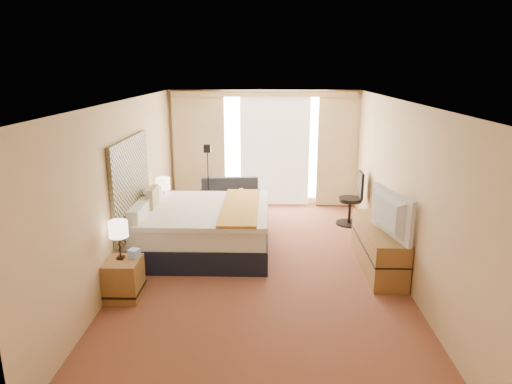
{
  "coord_description": "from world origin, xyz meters",
  "views": [
    {
      "loc": [
        0.08,
        -6.71,
        3.07
      ],
      "look_at": [
        -0.1,
        0.4,
        1.13
      ],
      "focal_mm": 32.0,
      "sensor_mm": 36.0,
      "label": 1
    }
  ],
  "objects_px": {
    "desk_chair": "(353,201)",
    "nightstand_right": "(164,220)",
    "bed": "(200,228)",
    "floor_lamp": "(208,166)",
    "lamp_left": "(118,230)",
    "television": "(384,214)",
    "loveseat": "(231,205)",
    "media_dresser": "(378,247)",
    "nightstand_left": "(124,279)",
    "lamp_right": "(163,184)"
  },
  "relations": [
    {
      "from": "desk_chair",
      "to": "nightstand_right",
      "type": "bearing_deg",
      "value": -168.71
    },
    {
      "from": "bed",
      "to": "floor_lamp",
      "type": "relative_size",
      "value": 1.49
    },
    {
      "from": "lamp_left",
      "to": "television",
      "type": "height_order",
      "value": "television"
    },
    {
      "from": "nightstand_right",
      "to": "loveseat",
      "type": "relative_size",
      "value": 0.4
    },
    {
      "from": "media_dresser",
      "to": "bed",
      "type": "height_order",
      "value": "bed"
    },
    {
      "from": "bed",
      "to": "television",
      "type": "height_order",
      "value": "television"
    },
    {
      "from": "nightstand_left",
      "to": "lamp_right",
      "type": "xyz_separation_m",
      "value": [
        0.02,
        2.51,
        0.7
      ]
    },
    {
      "from": "media_dresser",
      "to": "floor_lamp",
      "type": "xyz_separation_m",
      "value": [
        -2.98,
        2.53,
        0.74
      ]
    },
    {
      "from": "nightstand_right",
      "to": "floor_lamp",
      "type": "bearing_deg",
      "value": 56.3
    },
    {
      "from": "nightstand_left",
      "to": "floor_lamp",
      "type": "relative_size",
      "value": 0.36
    },
    {
      "from": "bed",
      "to": "desk_chair",
      "type": "bearing_deg",
      "value": 26.55
    },
    {
      "from": "media_dresser",
      "to": "floor_lamp",
      "type": "bearing_deg",
      "value": 139.67
    },
    {
      "from": "floor_lamp",
      "to": "lamp_left",
      "type": "relative_size",
      "value": 2.85
    },
    {
      "from": "media_dresser",
      "to": "television",
      "type": "bearing_deg",
      "value": -97.31
    },
    {
      "from": "media_dresser",
      "to": "television",
      "type": "height_order",
      "value": "television"
    },
    {
      "from": "bed",
      "to": "lamp_left",
      "type": "distance_m",
      "value": 1.95
    },
    {
      "from": "nightstand_left",
      "to": "media_dresser",
      "type": "relative_size",
      "value": 0.31
    },
    {
      "from": "media_dresser",
      "to": "lamp_left",
      "type": "distance_m",
      "value": 3.92
    },
    {
      "from": "nightstand_right",
      "to": "bed",
      "type": "distance_m",
      "value": 1.13
    },
    {
      "from": "desk_chair",
      "to": "television",
      "type": "distance_m",
      "value": 2.55
    },
    {
      "from": "nightstand_left",
      "to": "nightstand_right",
      "type": "bearing_deg",
      "value": 90.0
    },
    {
      "from": "media_dresser",
      "to": "bed",
      "type": "distance_m",
      "value": 2.97
    },
    {
      "from": "lamp_left",
      "to": "lamp_right",
      "type": "distance_m",
      "value": 2.46
    },
    {
      "from": "lamp_right",
      "to": "nightstand_left",
      "type": "bearing_deg",
      "value": -90.34
    },
    {
      "from": "nightstand_left",
      "to": "bed",
      "type": "distance_m",
      "value": 1.9
    },
    {
      "from": "bed",
      "to": "lamp_left",
      "type": "relative_size",
      "value": 4.25
    },
    {
      "from": "media_dresser",
      "to": "television",
      "type": "distance_m",
      "value": 0.79
    },
    {
      "from": "media_dresser",
      "to": "lamp_right",
      "type": "distance_m",
      "value": 4.01
    },
    {
      "from": "nightstand_left",
      "to": "television",
      "type": "relative_size",
      "value": 0.48
    },
    {
      "from": "nightstand_left",
      "to": "desk_chair",
      "type": "bearing_deg",
      "value": 40.57
    },
    {
      "from": "loveseat",
      "to": "lamp_left",
      "type": "relative_size",
      "value": 2.52
    },
    {
      "from": "floor_lamp",
      "to": "lamp_left",
      "type": "bearing_deg",
      "value": -102.12
    },
    {
      "from": "lamp_right",
      "to": "television",
      "type": "relative_size",
      "value": 0.48
    },
    {
      "from": "nightstand_left",
      "to": "nightstand_right",
      "type": "distance_m",
      "value": 2.5
    },
    {
      "from": "nightstand_left",
      "to": "floor_lamp",
      "type": "distance_m",
      "value": 3.74
    },
    {
      "from": "media_dresser",
      "to": "lamp_left",
      "type": "relative_size",
      "value": 3.32
    },
    {
      "from": "bed",
      "to": "loveseat",
      "type": "distance_m",
      "value": 1.87
    },
    {
      "from": "nightstand_left",
      "to": "loveseat",
      "type": "bearing_deg",
      "value": 71.49
    },
    {
      "from": "media_dresser",
      "to": "desk_chair",
      "type": "distance_m",
      "value": 2.1
    },
    {
      "from": "desk_chair",
      "to": "lamp_right",
      "type": "distance_m",
      "value": 3.75
    },
    {
      "from": "nightstand_left",
      "to": "lamp_right",
      "type": "distance_m",
      "value": 2.6
    },
    {
      "from": "media_dresser",
      "to": "nightstand_left",
      "type": "bearing_deg",
      "value": -164.16
    },
    {
      "from": "nightstand_left",
      "to": "loveseat",
      "type": "xyz_separation_m",
      "value": [
        1.18,
        3.54,
        -0.01
      ]
    },
    {
      "from": "nightstand_right",
      "to": "lamp_left",
      "type": "xyz_separation_m",
      "value": [
        -0.04,
        -2.45,
        0.7
      ]
    },
    {
      "from": "nightstand_left",
      "to": "bed",
      "type": "bearing_deg",
      "value": 64.78
    },
    {
      "from": "bed",
      "to": "media_dresser",
      "type": "bearing_deg",
      "value": -12.94
    },
    {
      "from": "nightstand_left",
      "to": "loveseat",
      "type": "relative_size",
      "value": 0.4
    },
    {
      "from": "nightstand_right",
      "to": "media_dresser",
      "type": "height_order",
      "value": "media_dresser"
    },
    {
      "from": "bed",
      "to": "nightstand_right",
      "type": "bearing_deg",
      "value": 135.81
    },
    {
      "from": "desk_chair",
      "to": "nightstand_left",
      "type": "bearing_deg",
      "value": -138.14
    }
  ]
}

